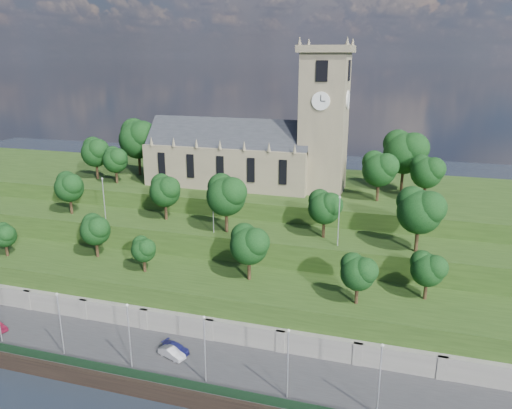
% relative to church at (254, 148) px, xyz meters
% --- Properties ---
extents(ground, '(320.00, 320.00, 0.00)m').
position_rel_church_xyz_m(ground, '(-0.79, -45.98, -22.52)').
color(ground, black).
rests_on(ground, ground).
extents(promenade, '(160.00, 12.00, 2.00)m').
position_rel_church_xyz_m(promenade, '(-0.79, -39.98, -21.52)').
color(promenade, '#2D2D30').
rests_on(promenade, ground).
extents(quay_wall, '(160.00, 0.50, 2.20)m').
position_rel_church_xyz_m(quay_wall, '(-0.79, -46.03, -21.42)').
color(quay_wall, black).
rests_on(quay_wall, ground).
extents(fence, '(160.00, 0.10, 1.20)m').
position_rel_church_xyz_m(fence, '(-0.79, -45.38, -19.92)').
color(fence, black).
rests_on(fence, promenade).
extents(retaining_wall, '(160.00, 2.10, 5.00)m').
position_rel_church_xyz_m(retaining_wall, '(-0.79, -34.01, -20.02)').
color(retaining_wall, slate).
rests_on(retaining_wall, ground).
extents(embankment_lower, '(160.00, 12.00, 8.00)m').
position_rel_church_xyz_m(embankment_lower, '(-0.79, -27.98, -18.52)').
color(embankment_lower, '#223C14').
rests_on(embankment_lower, ground).
extents(embankment_upper, '(160.00, 10.00, 12.00)m').
position_rel_church_xyz_m(embankment_upper, '(-0.79, -16.98, -16.52)').
color(embankment_upper, '#223C14').
rests_on(embankment_upper, ground).
extents(hilltop, '(160.00, 32.00, 15.00)m').
position_rel_church_xyz_m(hilltop, '(-0.79, 4.02, -15.02)').
color(hilltop, '#223C14').
rests_on(hilltop, ground).
extents(church, '(38.60, 12.35, 27.60)m').
position_rel_church_xyz_m(church, '(0.00, 0.00, 0.00)').
color(church, '#70664F').
rests_on(church, hilltop).
extents(trees_lower, '(69.64, 8.70, 8.35)m').
position_rel_church_xyz_m(trees_lower, '(3.79, -27.59, -9.69)').
color(trees_lower, black).
rests_on(trees_lower, embankment_lower).
extents(trees_upper, '(66.01, 8.86, 9.54)m').
position_rel_church_xyz_m(trees_upper, '(5.07, -18.07, -4.59)').
color(trees_upper, black).
rests_on(trees_upper, embankment_upper).
extents(trees_hilltop, '(70.58, 16.27, 11.87)m').
position_rel_church_xyz_m(trees_hilltop, '(-0.13, 0.14, -0.53)').
color(trees_hilltop, black).
rests_on(trees_hilltop, hilltop).
extents(lamp_posts_promenade, '(60.36, 0.36, 8.76)m').
position_rel_church_xyz_m(lamp_posts_promenade, '(-2.79, -43.48, -15.52)').
color(lamp_posts_promenade, '#B2B2B7').
rests_on(lamp_posts_promenade, promenade).
extents(lamp_posts_upper, '(40.36, 0.36, 7.75)m').
position_rel_church_xyz_m(lamp_posts_upper, '(-0.79, -19.98, -6.04)').
color(lamp_posts_upper, '#B2B2B7').
rests_on(lamp_posts_upper, embankment_upper).
extents(car_middle, '(4.11, 2.58, 1.28)m').
position_rel_church_xyz_m(car_middle, '(1.10, -40.14, -19.88)').
color(car_middle, '#9D9BA0').
rests_on(car_middle, promenade).
extents(car_right, '(4.36, 2.91, 1.17)m').
position_rel_church_xyz_m(car_right, '(1.06, -38.86, -19.94)').
color(car_right, navy).
rests_on(car_right, promenade).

